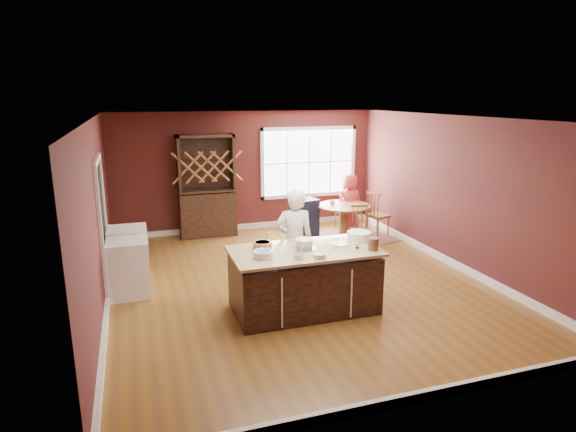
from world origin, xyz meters
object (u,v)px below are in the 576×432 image
object	(u,v)px
kitchen_island	(304,281)
high_chair	(308,218)
dining_table	(344,215)
chair_north	(344,209)
baker	(294,241)
chair_south	(361,228)
hutch	(207,186)
dryer	(129,255)
washer	(129,268)
toddler	(306,201)
chair_east	(378,213)
seated_woman	(349,203)
layer_cake	(304,244)

from	to	relation	value
kitchen_island	high_chair	world-z (taller)	kitchen_island
dining_table	chair_north	xyz separation A→B (m)	(0.36, 0.78, -0.08)
kitchen_island	high_chair	size ratio (longest dim) A/B	2.29
baker	chair_south	xyz separation A→B (m)	(1.95, 1.60, -0.37)
hutch	dryer	xyz separation A→B (m)	(-1.68, -2.30, -0.66)
washer	dryer	bearing A→B (deg)	90.00
toddler	washer	bearing A→B (deg)	-150.14
chair_north	washer	bearing A→B (deg)	23.77
chair_east	seated_woman	xyz separation A→B (m)	(-0.48, 0.49, 0.16)
high_chair	seated_woman	bearing A→B (deg)	-3.77
chair_north	dryer	bearing A→B (deg)	17.48
dining_table	baker	bearing A→B (deg)	-129.00
kitchen_island	layer_cake	size ratio (longest dim) A/B	5.94
kitchen_island	dining_table	world-z (taller)	kitchen_island
seated_woman	hutch	size ratio (longest dim) A/B	0.60
chair_south	toddler	world-z (taller)	toddler
high_chair	baker	bearing A→B (deg)	-129.86
layer_cake	seated_woman	xyz separation A→B (m)	(2.37, 3.55, -0.32)
hutch	baker	bearing A→B (deg)	-77.39
seated_woman	high_chair	distance (m)	1.12
baker	dryer	world-z (taller)	baker
kitchen_island	chair_south	world-z (taller)	kitchen_island
washer	dining_table	bearing A→B (deg)	21.70
chair_east	seated_woman	bearing A→B (deg)	26.32
kitchen_island	hutch	bearing A→B (deg)	99.53
hutch	dryer	distance (m)	2.92
high_chair	chair_south	bearing A→B (deg)	-71.38
chair_east	chair_south	bearing A→B (deg)	116.42
high_chair	washer	xyz separation A→B (m)	(-3.70, -2.03, -0.01)
chair_east	dryer	world-z (taller)	chair_east
layer_cake	chair_south	distance (m)	3.07
toddler	chair_south	bearing A→B (deg)	-57.55
layer_cake	toddler	bearing A→B (deg)	69.47
chair_north	seated_woman	bearing A→B (deg)	82.78
kitchen_island	chair_south	bearing A→B (deg)	48.40
chair_north	high_chair	bearing A→B (deg)	21.34
chair_east	dryer	bearing A→B (deg)	84.14
kitchen_island	chair_south	size ratio (longest dim) A/B	2.30
chair_east	hutch	distance (m)	3.82
baker	toddler	size ratio (longest dim) A/B	6.38
chair_east	dryer	distance (m)	5.37
dining_table	seated_woman	bearing A→B (deg)	54.58
chair_south	toddler	size ratio (longest dim) A/B	3.50
dining_table	chair_north	world-z (taller)	chair_north
chair_east	hutch	world-z (taller)	hutch
toddler	layer_cake	bearing A→B (deg)	-110.53
toddler	chair_east	bearing A→B (deg)	-12.90
chair_south	hutch	world-z (taller)	hutch
kitchen_island	high_chair	distance (m)	3.61
chair_north	dryer	world-z (taller)	dryer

